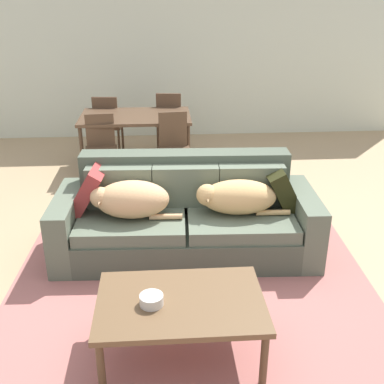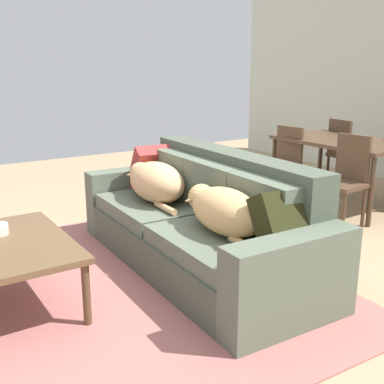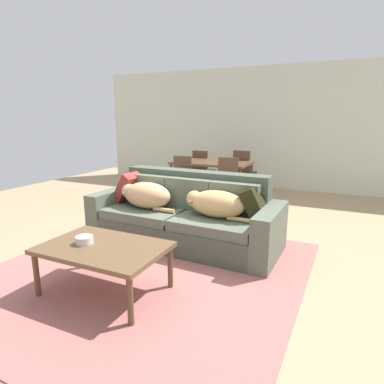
% 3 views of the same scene
% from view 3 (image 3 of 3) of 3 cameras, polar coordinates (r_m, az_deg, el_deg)
% --- Properties ---
extents(ground_plane, '(10.00, 10.00, 0.00)m').
position_cam_3_polar(ground_plane, '(4.16, -2.16, -9.14)').
color(ground_plane, tan).
extents(back_partition, '(8.00, 0.12, 2.70)m').
position_cam_3_polar(back_partition, '(7.64, 11.74, 11.00)').
color(back_partition, beige).
rests_on(back_partition, ground).
extents(area_rug, '(3.18, 3.27, 0.01)m').
position_cam_3_polar(area_rug, '(3.48, -8.21, -13.80)').
color(area_rug, '#AD665F').
rests_on(area_rug, ground).
extents(couch, '(2.43, 1.02, 0.89)m').
position_cam_3_polar(couch, '(4.12, -1.13, -4.43)').
color(couch, '#495243').
rests_on(couch, ground).
extents(dog_on_left_cushion, '(0.81, 0.41, 0.34)m').
position_cam_3_polar(dog_on_left_cushion, '(4.17, -8.18, -0.53)').
color(dog_on_left_cushion, tan).
rests_on(dog_on_left_cushion, couch).
extents(dog_on_right_cushion, '(0.85, 0.38, 0.31)m').
position_cam_3_polar(dog_on_right_cushion, '(3.76, 4.14, -2.06)').
color(dog_on_right_cushion, tan).
rests_on(dog_on_right_cushion, couch).
extents(throw_pillow_by_left_arm, '(0.37, 0.47, 0.44)m').
position_cam_3_polar(throw_pillow_by_left_arm, '(4.56, -10.86, 0.86)').
color(throw_pillow_by_left_arm, maroon).
rests_on(throw_pillow_by_left_arm, couch).
extents(throw_pillow_by_right_arm, '(0.32, 0.39, 0.42)m').
position_cam_3_polar(throw_pillow_by_right_arm, '(3.76, 11.32, -2.01)').
color(throw_pillow_by_right_arm, black).
rests_on(throw_pillow_by_right_arm, couch).
extents(coffee_table, '(1.10, 0.73, 0.45)m').
position_cam_3_polar(coffee_table, '(3.03, -15.37, -9.97)').
color(coffee_table, brown).
rests_on(coffee_table, ground).
extents(bowl_on_coffee_table, '(0.15, 0.15, 0.07)m').
position_cam_3_polar(bowl_on_coffee_table, '(3.09, -18.54, -8.06)').
color(bowl_on_coffee_table, silver).
rests_on(bowl_on_coffee_table, coffee_table).
extents(dining_table, '(1.48, 0.91, 0.75)m').
position_cam_3_polar(dining_table, '(6.33, 3.55, 4.85)').
color(dining_table, brown).
rests_on(dining_table, ground).
extents(dining_chair_near_left, '(0.44, 0.44, 0.88)m').
position_cam_3_polar(dining_chair_near_left, '(6.06, -2.02, 2.67)').
color(dining_chair_near_left, brown).
rests_on(dining_chair_near_left, ground).
extents(dining_chair_near_right, '(0.44, 0.44, 0.90)m').
position_cam_3_polar(dining_chair_near_right, '(5.66, 6.14, 1.90)').
color(dining_chair_near_right, brown).
rests_on(dining_chair_near_right, ground).
extents(dining_chair_far_left, '(0.43, 0.43, 0.90)m').
position_cam_3_polar(dining_chair_far_left, '(7.04, 1.83, 4.16)').
color(dining_chair_far_left, brown).
rests_on(dining_chair_far_left, ground).
extents(dining_chair_far_right, '(0.45, 0.45, 0.94)m').
position_cam_3_polar(dining_chair_far_right, '(6.74, 9.07, 3.83)').
color(dining_chair_far_right, brown).
rests_on(dining_chair_far_right, ground).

